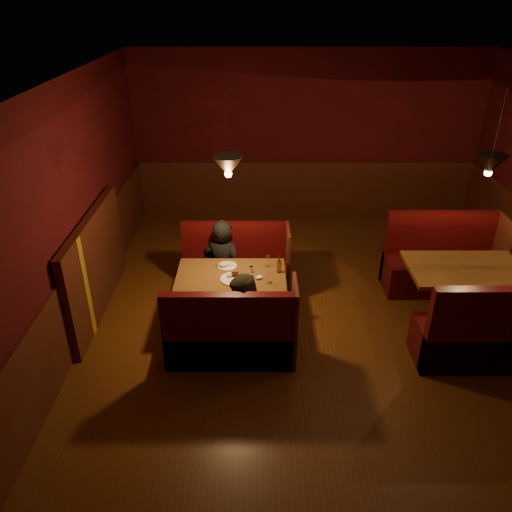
{
  "coord_description": "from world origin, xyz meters",
  "views": [
    {
      "loc": [
        -0.9,
        -5.09,
        3.74
      ],
      "look_at": [
        -0.9,
        0.07,
        0.95
      ],
      "focal_mm": 35.0,
      "sensor_mm": 36.0,
      "label": 1
    }
  ],
  "objects_px": {
    "diner_b": "(246,306)",
    "second_bench_near": "(489,339)",
    "main_bench_near": "(232,339)",
    "second_bench_far": "(440,265)",
    "main_table": "(232,286)",
    "diner_a": "(222,248)",
    "main_bench_far": "(236,271)",
    "second_table": "(463,282)"
  },
  "relations": [
    {
      "from": "diner_a",
      "to": "main_table",
      "type": "bearing_deg",
      "value": 121.4
    },
    {
      "from": "second_bench_far",
      "to": "diner_b",
      "type": "bearing_deg",
      "value": -149.79
    },
    {
      "from": "diner_a",
      "to": "second_table",
      "type": "bearing_deg",
      "value": -173.81
    },
    {
      "from": "main_bench_near",
      "to": "diner_a",
      "type": "bearing_deg",
      "value": 97.06
    },
    {
      "from": "main_table",
      "to": "second_bench_near",
      "type": "relative_size",
      "value": 0.86
    },
    {
      "from": "main_bench_near",
      "to": "second_bench_far",
      "type": "relative_size",
      "value": 0.95
    },
    {
      "from": "second_bench_near",
      "to": "diner_a",
      "type": "relative_size",
      "value": 1.03
    },
    {
      "from": "main_table",
      "to": "main_bench_far",
      "type": "distance_m",
      "value": 0.78
    },
    {
      "from": "main_table",
      "to": "diner_b",
      "type": "height_order",
      "value": "diner_b"
    },
    {
      "from": "main_table",
      "to": "diner_a",
      "type": "height_order",
      "value": "diner_a"
    },
    {
      "from": "main_table",
      "to": "diner_b",
      "type": "relative_size",
      "value": 0.92
    },
    {
      "from": "second_table",
      "to": "diner_a",
      "type": "height_order",
      "value": "diner_a"
    },
    {
      "from": "second_table",
      "to": "second_bench_near",
      "type": "distance_m",
      "value": 0.85
    },
    {
      "from": "main_table",
      "to": "main_bench_far",
      "type": "relative_size",
      "value": 0.91
    },
    {
      "from": "second_table",
      "to": "second_bench_near",
      "type": "relative_size",
      "value": 0.9
    },
    {
      "from": "second_bench_far",
      "to": "second_bench_near",
      "type": "height_order",
      "value": "same"
    },
    {
      "from": "main_bench_far",
      "to": "second_bench_far",
      "type": "distance_m",
      "value": 2.83
    },
    {
      "from": "diner_a",
      "to": "second_bench_near",
      "type": "bearing_deg",
      "value": 172.24
    },
    {
      "from": "second_bench_far",
      "to": "diner_b",
      "type": "relative_size",
      "value": 1.07
    },
    {
      "from": "second_bench_near",
      "to": "main_bench_far",
      "type": "bearing_deg",
      "value": 151.5
    },
    {
      "from": "main_table",
      "to": "second_bench_far",
      "type": "relative_size",
      "value": 0.86
    },
    {
      "from": "diner_b",
      "to": "second_bench_near",
      "type": "bearing_deg",
      "value": 15.63
    },
    {
      "from": "main_table",
      "to": "second_table",
      "type": "height_order",
      "value": "main_table"
    },
    {
      "from": "second_bench_near",
      "to": "diner_b",
      "type": "relative_size",
      "value": 1.07
    },
    {
      "from": "second_bench_far",
      "to": "diner_b",
      "type": "xyz_separation_m",
      "value": [
        -2.66,
        -1.55,
        0.37
      ]
    },
    {
      "from": "second_table",
      "to": "main_table",
      "type": "bearing_deg",
      "value": -179.43
    },
    {
      "from": "diner_b",
      "to": "main_table",
      "type": "bearing_deg",
      "value": 122.0
    },
    {
      "from": "main_table",
      "to": "diner_b",
      "type": "xyz_separation_m",
      "value": [
        0.18,
        -0.7,
        0.17
      ]
    },
    {
      "from": "main_bench_near",
      "to": "second_table",
      "type": "distance_m",
      "value": 2.91
    },
    {
      "from": "second_table",
      "to": "diner_b",
      "type": "bearing_deg",
      "value": -164.5
    },
    {
      "from": "main_bench_near",
      "to": "second_bench_near",
      "type": "bearing_deg",
      "value": -1.0
    },
    {
      "from": "diner_b",
      "to": "second_table",
      "type": "bearing_deg",
      "value": 33.09
    },
    {
      "from": "main_table",
      "to": "second_bench_near",
      "type": "bearing_deg",
      "value": -15.58
    },
    {
      "from": "main_table",
      "to": "second_table",
      "type": "xyz_separation_m",
      "value": [
        2.81,
        0.03,
        0.03
      ]
    },
    {
      "from": "main_bench_far",
      "to": "diner_b",
      "type": "relative_size",
      "value": 1.01
    },
    {
      "from": "second_bench_near",
      "to": "diner_a",
      "type": "distance_m",
      "value": 3.34
    },
    {
      "from": "main_bench_far",
      "to": "main_bench_near",
      "type": "bearing_deg",
      "value": -90.0
    },
    {
      "from": "diner_b",
      "to": "main_bench_far",
      "type": "bearing_deg",
      "value": 114.11
    },
    {
      "from": "main_bench_near",
      "to": "second_bench_far",
      "type": "height_order",
      "value": "second_bench_far"
    },
    {
      "from": "main_bench_near",
      "to": "main_table",
      "type": "bearing_deg",
      "value": 91.18
    },
    {
      "from": "main_table",
      "to": "diner_a",
      "type": "distance_m",
      "value": 0.67
    },
    {
      "from": "second_bench_far",
      "to": "diner_b",
      "type": "distance_m",
      "value": 3.1
    }
  ]
}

